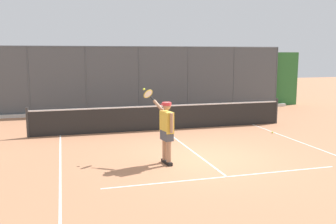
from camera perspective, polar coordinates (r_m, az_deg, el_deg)
name	(u,v)px	position (r m, az deg, el deg)	size (l,w,h in m)	color
ground_plane	(202,158)	(10.77, 5.13, -6.98)	(60.00, 60.00, 0.00)	#B27551
court_line_markings	(231,179)	(9.10, 9.47, -10.06)	(7.78, 10.69, 0.01)	white
fence_backdrop	(137,82)	(19.59, -4.80, 4.62)	(18.63, 1.37, 3.29)	#474C51
tennis_net	(163,117)	(14.53, -0.71, -0.79)	(10.00, 0.09, 1.07)	#2D2D2D
tennis_player	(166,128)	(9.96, -0.26, -2.42)	(0.63, 1.34, 1.97)	black
tennis_ball_near_net	(272,132)	(14.53, 15.57, -2.98)	(0.07, 0.07, 0.07)	#D6E042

